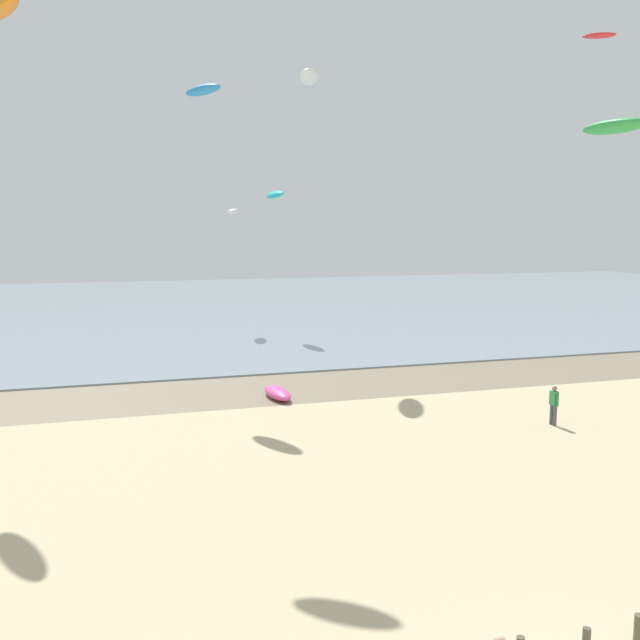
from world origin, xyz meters
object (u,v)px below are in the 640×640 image
object	(u,v)px
kite_aloft_2	(203,90)
kite_aloft_5	(275,195)
grounded_kite	(278,393)
kite_aloft_7	(599,36)
kite_aloft_3	(309,77)
kite_aloft_6	(233,212)
person_nearest_camera	(554,404)
kite_aloft_4	(2,9)
kite_aloft_1	(614,127)

from	to	relation	value
kite_aloft_2	kite_aloft_5	xyz separation A→B (m)	(7.32, 16.12, -4.43)
grounded_kite	kite_aloft_7	world-z (taller)	kite_aloft_7
grounded_kite	kite_aloft_2	distance (m)	15.83
kite_aloft_3	kite_aloft_6	size ratio (longest dim) A/B	1.29
kite_aloft_2	kite_aloft_7	bearing A→B (deg)	73.94
person_nearest_camera	kite_aloft_7	world-z (taller)	kite_aloft_7
person_nearest_camera	kite_aloft_4	xyz separation A→B (m)	(-21.51, 6.24, 15.90)
kite_aloft_3	kite_aloft_2	bearing A→B (deg)	-31.29
grounded_kite	kite_aloft_7	size ratio (longest dim) A/B	1.26
person_nearest_camera	kite_aloft_4	world-z (taller)	kite_aloft_4
kite_aloft_2	kite_aloft_4	bearing A→B (deg)	-81.29
kite_aloft_5	kite_aloft_6	size ratio (longest dim) A/B	1.17
person_nearest_camera	kite_aloft_4	size ratio (longest dim) A/B	0.52
kite_aloft_2	kite_aloft_4	size ratio (longest dim) A/B	0.89
kite_aloft_2	kite_aloft_5	size ratio (longest dim) A/B	0.92
kite_aloft_3	kite_aloft_4	distance (m)	18.84
kite_aloft_1	kite_aloft_3	distance (m)	19.74
person_nearest_camera	kite_aloft_5	distance (m)	30.30
person_nearest_camera	grounded_kite	world-z (taller)	person_nearest_camera
kite_aloft_7	kite_aloft_3	bearing A→B (deg)	-151.31
kite_aloft_2	kite_aloft_3	bearing A→B (deg)	100.45
person_nearest_camera	kite_aloft_3	xyz separation A→B (m)	(-6.04, 16.99, 16.45)
grounded_kite	kite_aloft_3	xyz separation A→B (m)	(4.22, 9.26, 17.09)
grounded_kite	kite_aloft_5	size ratio (longest dim) A/B	0.85
person_nearest_camera	kite_aloft_7	xyz separation A→B (m)	(13.98, 16.33, 20.18)
kite_aloft_1	kite_aloft_2	distance (m)	19.63
person_nearest_camera	kite_aloft_3	world-z (taller)	kite_aloft_3
kite_aloft_4	kite_aloft_1	bearing A→B (deg)	52.63
grounded_kite	kite_aloft_3	bearing A→B (deg)	148.60
kite_aloft_5	kite_aloft_6	distance (m)	4.27
kite_aloft_2	kite_aloft_3	distance (m)	8.92
kite_aloft_6	kite_aloft_2	bearing A→B (deg)	-1.93
kite_aloft_1	kite_aloft_3	size ratio (longest dim) A/B	0.88
kite_aloft_7	kite_aloft_5	bearing A→B (deg)	179.91
grounded_kite	kite_aloft_5	world-z (taller)	kite_aloft_5
kite_aloft_5	person_nearest_camera	bearing A→B (deg)	-174.68
person_nearest_camera	kite_aloft_7	distance (m)	29.48
grounded_kite	kite_aloft_3	world-z (taller)	kite_aloft_3
kite_aloft_4	kite_aloft_6	size ratio (longest dim) A/B	1.21
kite_aloft_2	kite_aloft_7	world-z (taller)	kite_aloft_7
kite_aloft_6	kite_aloft_5	bearing A→B (deg)	55.30
kite_aloft_5	kite_aloft_4	bearing A→B (deg)	137.88
grounded_kite	kite_aloft_2	xyz separation A→B (m)	(-2.82, 4.19, 15.01)
kite_aloft_6	kite_aloft_7	bearing A→B (deg)	68.33
grounded_kite	kite_aloft_4	size ratio (longest dim) A/B	0.82
kite_aloft_4	kite_aloft_3	bearing A→B (deg)	103.15
kite_aloft_1	kite_aloft_4	world-z (taller)	kite_aloft_4
kite_aloft_3	kite_aloft_5	bearing A→B (deg)	-158.47
person_nearest_camera	kite_aloft_3	distance (m)	24.41
kite_aloft_3	kite_aloft_7	distance (m)	20.38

